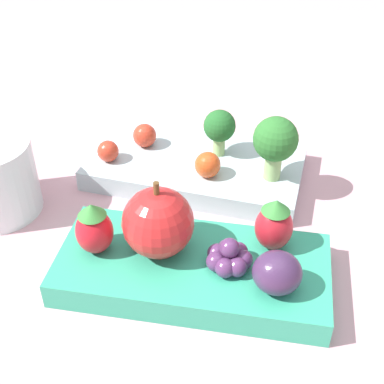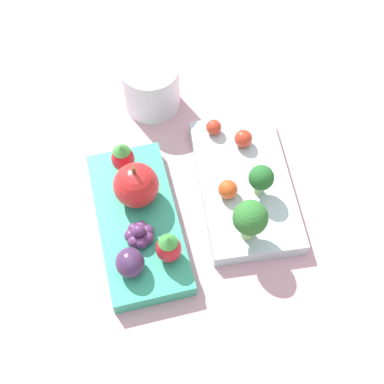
{
  "view_description": "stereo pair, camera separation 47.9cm",
  "coord_description": "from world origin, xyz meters",
  "px_view_note": "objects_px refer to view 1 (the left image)",
  "views": [
    {
      "loc": [
        0.04,
        -0.36,
        0.32
      ],
      "look_at": [
        -0.01,
        0.0,
        0.03
      ],
      "focal_mm": 50.0,
      "sensor_mm": 36.0,
      "label": 1
    },
    {
      "loc": [
        0.32,
        -0.1,
        0.59
      ],
      "look_at": [
        -0.01,
        0.0,
        0.03
      ],
      "focal_mm": 50.0,
      "sensor_mm": 36.0,
      "label": 2
    }
  ],
  "objects_px": {
    "bento_box_savoury": "(196,166)",
    "strawberry_0": "(274,224)",
    "cherry_tomato_2": "(211,165)",
    "cherry_tomato_1": "(145,135)",
    "plum": "(277,273)",
    "cherry_tomato_0": "(108,151)",
    "apple": "(158,223)",
    "broccoli_floret_1": "(275,141)",
    "grape_cluster": "(229,257)",
    "broccoli_floret_0": "(220,127)",
    "strawberry_1": "(94,229)",
    "bento_box_fruit": "(187,269)"
  },
  "relations": [
    {
      "from": "bento_box_savoury",
      "to": "strawberry_0",
      "type": "height_order",
      "value": "strawberry_0"
    },
    {
      "from": "cherry_tomato_2",
      "to": "strawberry_0",
      "type": "bearing_deg",
      "value": -58.28
    },
    {
      "from": "cherry_tomato_2",
      "to": "cherry_tomato_1",
      "type": "bearing_deg",
      "value": 148.0
    },
    {
      "from": "bento_box_savoury",
      "to": "cherry_tomato_2",
      "type": "height_order",
      "value": "cherry_tomato_2"
    },
    {
      "from": "plum",
      "to": "bento_box_savoury",
      "type": "bearing_deg",
      "value": 114.8
    },
    {
      "from": "bento_box_savoury",
      "to": "cherry_tomato_2",
      "type": "bearing_deg",
      "value": -58.92
    },
    {
      "from": "cherry_tomato_0",
      "to": "strawberry_0",
      "type": "relative_size",
      "value": 0.46
    },
    {
      "from": "apple",
      "to": "cherry_tomato_2",
      "type": "bearing_deg",
      "value": 74.01
    },
    {
      "from": "broccoli_floret_1",
      "to": "cherry_tomato_1",
      "type": "xyz_separation_m",
      "value": [
        -0.13,
        0.04,
        -0.03
      ]
    },
    {
      "from": "bento_box_savoury",
      "to": "grape_cluster",
      "type": "bearing_deg",
      "value": -74.15
    },
    {
      "from": "bento_box_savoury",
      "to": "cherry_tomato_0",
      "type": "relative_size",
      "value": 10.64
    },
    {
      "from": "cherry_tomato_2",
      "to": "apple",
      "type": "distance_m",
      "value": 0.11
    },
    {
      "from": "broccoli_floret_0",
      "to": "cherry_tomato_1",
      "type": "bearing_deg",
      "value": 175.3
    },
    {
      "from": "strawberry_0",
      "to": "grape_cluster",
      "type": "xyz_separation_m",
      "value": [
        -0.03,
        -0.03,
        -0.01
      ]
    },
    {
      "from": "cherry_tomato_1",
      "to": "strawberry_1",
      "type": "distance_m",
      "value": 0.16
    },
    {
      "from": "apple",
      "to": "strawberry_1",
      "type": "bearing_deg",
      "value": -173.23
    },
    {
      "from": "strawberry_1",
      "to": "grape_cluster",
      "type": "distance_m",
      "value": 0.11
    },
    {
      "from": "cherry_tomato_2",
      "to": "strawberry_1",
      "type": "xyz_separation_m",
      "value": [
        -0.08,
        -0.11,
        0.01
      ]
    },
    {
      "from": "bento_box_savoury",
      "to": "broccoli_floret_1",
      "type": "relative_size",
      "value": 3.55
    },
    {
      "from": "cherry_tomato_1",
      "to": "strawberry_0",
      "type": "xyz_separation_m",
      "value": [
        0.13,
        -0.14,
        0.01
      ]
    },
    {
      "from": "broccoli_floret_1",
      "to": "cherry_tomato_0",
      "type": "distance_m",
      "value": 0.16
    },
    {
      "from": "bento_box_savoury",
      "to": "apple",
      "type": "bearing_deg",
      "value": -95.61
    },
    {
      "from": "cherry_tomato_2",
      "to": "plum",
      "type": "height_order",
      "value": "plum"
    },
    {
      "from": "cherry_tomato_1",
      "to": "cherry_tomato_2",
      "type": "distance_m",
      "value": 0.09
    },
    {
      "from": "cherry_tomato_0",
      "to": "cherry_tomato_2",
      "type": "xyz_separation_m",
      "value": [
        0.1,
        -0.01,
        0.0
      ]
    },
    {
      "from": "cherry_tomato_2",
      "to": "broccoli_floret_0",
      "type": "bearing_deg",
      "value": 84.15
    },
    {
      "from": "broccoli_floret_1",
      "to": "cherry_tomato_0",
      "type": "height_order",
      "value": "broccoli_floret_1"
    },
    {
      "from": "broccoli_floret_0",
      "to": "grape_cluster",
      "type": "height_order",
      "value": "broccoli_floret_0"
    },
    {
      "from": "cherry_tomato_1",
      "to": "grape_cluster",
      "type": "height_order",
      "value": "grape_cluster"
    },
    {
      "from": "bento_box_fruit",
      "to": "apple",
      "type": "height_order",
      "value": "apple"
    },
    {
      "from": "cherry_tomato_0",
      "to": "apple",
      "type": "relative_size",
      "value": 0.32
    },
    {
      "from": "bento_box_fruit",
      "to": "broccoli_floret_1",
      "type": "relative_size",
      "value": 3.44
    },
    {
      "from": "apple",
      "to": "strawberry_0",
      "type": "distance_m",
      "value": 0.09
    },
    {
      "from": "strawberry_0",
      "to": "strawberry_1",
      "type": "distance_m",
      "value": 0.14
    },
    {
      "from": "broccoli_floret_0",
      "to": "broccoli_floret_1",
      "type": "distance_m",
      "value": 0.06
    },
    {
      "from": "apple",
      "to": "strawberry_1",
      "type": "xyz_separation_m",
      "value": [
        -0.05,
        -0.01,
        -0.01
      ]
    },
    {
      "from": "broccoli_floret_1",
      "to": "cherry_tomato_0",
      "type": "bearing_deg",
      "value": 176.48
    },
    {
      "from": "broccoli_floret_1",
      "to": "plum",
      "type": "xyz_separation_m",
      "value": [
        0.0,
        -0.14,
        -0.02
      ]
    },
    {
      "from": "broccoli_floret_0",
      "to": "strawberry_1",
      "type": "distance_m",
      "value": 0.17
    },
    {
      "from": "cherry_tomato_2",
      "to": "strawberry_0",
      "type": "height_order",
      "value": "strawberry_0"
    },
    {
      "from": "strawberry_0",
      "to": "apple",
      "type": "bearing_deg",
      "value": -170.04
    },
    {
      "from": "strawberry_0",
      "to": "broccoli_floret_0",
      "type": "bearing_deg",
      "value": 112.05
    },
    {
      "from": "cherry_tomato_0",
      "to": "strawberry_1",
      "type": "distance_m",
      "value": 0.13
    },
    {
      "from": "cherry_tomato_1",
      "to": "grape_cluster",
      "type": "bearing_deg",
      "value": -59.53
    },
    {
      "from": "broccoli_floret_0",
      "to": "cherry_tomato_2",
      "type": "distance_m",
      "value": 0.04
    },
    {
      "from": "broccoli_floret_0",
      "to": "cherry_tomato_1",
      "type": "height_order",
      "value": "broccoli_floret_0"
    },
    {
      "from": "bento_box_fruit",
      "to": "cherry_tomato_2",
      "type": "xyz_separation_m",
      "value": [
        0.01,
        0.12,
        0.02
      ]
    },
    {
      "from": "cherry_tomato_1",
      "to": "strawberry_1",
      "type": "bearing_deg",
      "value": -92.81
    },
    {
      "from": "broccoli_floret_1",
      "to": "apple",
      "type": "bearing_deg",
      "value": -128.02
    },
    {
      "from": "broccoli_floret_0",
      "to": "cherry_tomato_0",
      "type": "bearing_deg",
      "value": -166.96
    }
  ]
}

